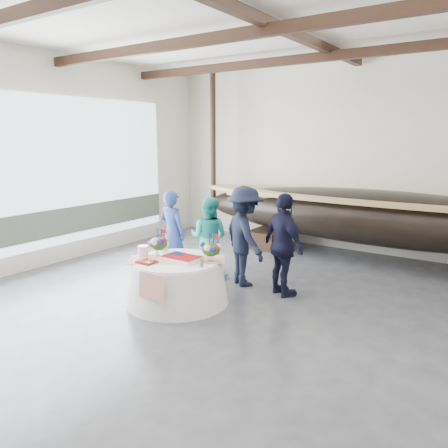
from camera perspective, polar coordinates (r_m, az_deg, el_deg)
The scene contains 11 objects.
floor at distance 6.16m, azimuth -2.55°, elevation -15.16°, with size 10.00×12.00×0.01m, color #3D3D42.
wall_back at distance 10.93m, azimuth 16.73°, elevation 8.29°, with size 10.00×0.02×4.50m, color silver.
pavilion_structure at distance 6.34m, azimuth 2.17°, elevation 22.77°, with size 9.80×11.76×4.50m.
open_bay at distance 9.91m, azimuth -22.59°, elevation 5.17°, with size 0.03×7.00×3.20m.
longboat_display at distance 9.98m, azimuth 19.03°, elevation 0.88°, with size 8.68×1.74×1.63m.
banquet_table at distance 7.41m, azimuth -6.15°, elevation -7.41°, with size 1.72×1.72×0.74m.
tabletop_items at distance 7.35m, azimuth -5.87°, elevation -3.32°, with size 1.62×1.37×0.40m.
guest_woman_blue at distance 8.84m, azimuth -6.76°, elevation -1.12°, with size 0.62×0.41×1.70m, color navy.
guest_woman_teal at distance 8.57m, azimuth -2.00°, elevation -1.76°, with size 0.78×0.61×1.60m, color #22B1A3.
guest_man_left at distance 8.10m, azimuth 2.70°, elevation -1.59°, with size 1.21×0.69×1.87m, color black.
guest_man_right at distance 7.61m, azimuth 7.80°, elevation -2.76°, with size 1.06×0.44×1.81m, color black.
Camera 1 is at (3.31, -4.40, 2.75)m, focal length 35.00 mm.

